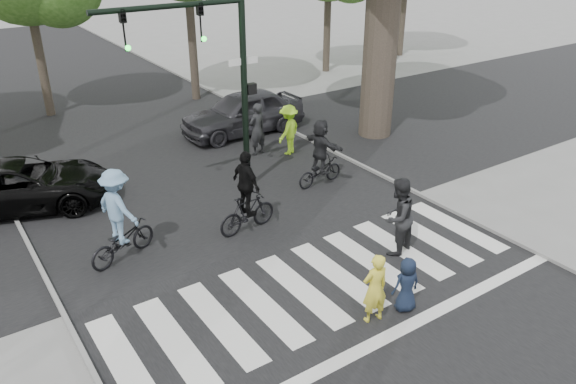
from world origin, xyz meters
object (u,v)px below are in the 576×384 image
pedestrian_woman (375,288)px  pedestrian_child (407,285)px  car_suv (20,185)px  cyclist_mid (247,199)px  pedestrian_adult (398,217)px  cyclist_right (320,156)px  traffic_signal (216,62)px  car_grey (243,112)px  cyclist_left (119,222)px

pedestrian_woman → pedestrian_child: 0.80m
pedestrian_woman → car_suv: (-4.75, 9.23, -0.08)m
cyclist_mid → car_suv: size_ratio=0.45×
pedestrian_adult → car_suv: size_ratio=0.39×
cyclist_right → pedestrian_adult: bearing=-101.5°
pedestrian_adult → cyclist_mid: cyclist_mid is taller
cyclist_right → pedestrian_woman: bearing=-117.7°
pedestrian_child → traffic_signal: bearing=-73.8°
cyclist_right → car_suv: size_ratio=0.42×
traffic_signal → pedestrian_woman: (-0.26, -6.84, -3.13)m
pedestrian_adult → car_grey: size_ratio=0.41×
pedestrian_child → cyclist_mid: cyclist_mid is taller
car_suv → pedestrian_adult: bearing=-118.2°
car_suv → car_grey: bearing=-57.9°
pedestrian_adult → traffic_signal: bearing=-84.5°
cyclist_mid → pedestrian_woman: bearing=-87.1°
cyclist_mid → cyclist_right: cyclist_mid is taller
pedestrian_adult → car_grey: bearing=-112.2°
car_suv → car_grey: (8.17, 1.83, 0.11)m
pedestrian_child → pedestrian_adult: (1.41, 1.75, 0.36)m
traffic_signal → car_grey: traffic_signal is taller
traffic_signal → pedestrian_woman: traffic_signal is taller
traffic_signal → car_suv: (-5.02, 2.39, -3.21)m
cyclist_left → car_suv: (-1.40, 4.18, -0.31)m
pedestrian_woman → car_grey: 11.58m
car_grey → traffic_signal: bearing=-37.1°
cyclist_left → traffic_signal: bearing=26.3°
pedestrian_adult → cyclist_left: 6.51m
pedestrian_woman → car_grey: size_ratio=0.33×
pedestrian_child → cyclist_left: bearing=-39.3°
pedestrian_woman → pedestrian_adult: bearing=-134.7°
cyclist_right → car_suv: bearing=156.0°
cyclist_right → car_grey: (0.39, 5.30, -0.12)m
car_suv → traffic_signal: bearing=-96.0°
pedestrian_woman → cyclist_mid: cyclist_mid is taller
pedestrian_child → car_suv: 10.85m
traffic_signal → car_suv: size_ratio=1.21×
pedestrian_adult → cyclist_right: (0.84, 4.12, -0.05)m
pedestrian_woman → cyclist_left: (-3.35, 5.05, 0.23)m
car_suv → pedestrian_woman: bearing=-133.3°
car_suv → cyclist_mid: bearing=-116.6°
traffic_signal → pedestrian_woman: bearing=-92.2°
cyclist_mid → car_grey: (3.65, 6.51, -0.10)m
cyclist_mid → car_suv: bearing=134.0°
cyclist_left → pedestrian_child: bearing=-51.3°
traffic_signal → cyclist_right: bearing=-21.3°
pedestrian_adult → cyclist_mid: bearing=-65.0°
pedestrian_child → cyclist_right: (2.24, 5.87, 0.31)m
pedestrian_adult → cyclist_mid: 3.79m
cyclist_right → car_suv: (-7.78, 3.47, -0.23)m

